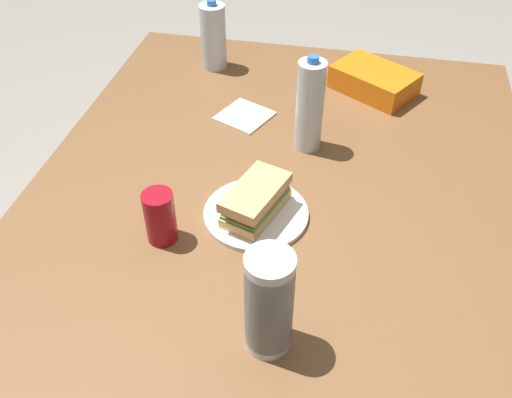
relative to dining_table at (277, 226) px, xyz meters
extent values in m
plane|color=gray|center=(0.00, 0.00, -0.69)|extent=(8.00, 8.00, 0.00)
cube|color=brown|center=(0.00, 0.00, 0.06)|extent=(1.57, 1.19, 0.04)
cylinder|color=brown|center=(-0.71, -0.52, -0.32)|extent=(0.07, 0.07, 0.73)
cylinder|color=brown|center=(-0.71, 0.52, -0.32)|extent=(0.07, 0.07, 0.73)
cylinder|color=white|center=(0.06, -0.04, 0.09)|extent=(0.24, 0.24, 0.01)
cube|color=#DBB26B|center=(0.06, -0.04, 0.11)|extent=(0.19, 0.14, 0.02)
cube|color=#599E3F|center=(0.06, -0.04, 0.12)|extent=(0.18, 0.13, 0.01)
cube|color=#C6727A|center=(0.06, -0.04, 0.14)|extent=(0.17, 0.13, 0.02)
cube|color=yellow|center=(0.06, -0.04, 0.15)|extent=(0.17, 0.12, 0.01)
cube|color=#DBB26B|center=(0.07, -0.04, 0.16)|extent=(0.19, 0.14, 0.02)
cylinder|color=maroon|center=(0.17, -0.22, 0.14)|extent=(0.07, 0.07, 0.12)
cube|color=orange|center=(-0.54, 0.19, 0.12)|extent=(0.25, 0.27, 0.07)
cylinder|color=silver|center=(-0.23, 0.04, 0.20)|extent=(0.07, 0.07, 0.24)
cylinder|color=blue|center=(-0.23, 0.04, 0.33)|extent=(0.03, 0.03, 0.02)
cylinder|color=silver|center=(0.38, 0.05, 0.13)|extent=(0.08, 0.08, 0.09)
cylinder|color=silver|center=(0.38, 0.05, 0.15)|extent=(0.08, 0.08, 0.09)
cylinder|color=silver|center=(0.38, 0.05, 0.17)|extent=(0.08, 0.08, 0.09)
cylinder|color=silver|center=(0.38, 0.05, 0.18)|extent=(0.08, 0.08, 0.09)
cylinder|color=silver|center=(0.38, 0.05, 0.20)|extent=(0.08, 0.08, 0.09)
cylinder|color=silver|center=(0.38, 0.05, 0.22)|extent=(0.08, 0.08, 0.09)
cylinder|color=silver|center=(0.38, 0.05, 0.24)|extent=(0.08, 0.08, 0.09)
cylinder|color=silver|center=(0.38, 0.05, 0.26)|extent=(0.08, 0.08, 0.09)
cylinder|color=silver|center=(-0.59, -0.31, 0.18)|extent=(0.08, 0.08, 0.20)
cylinder|color=blue|center=(-0.59, -0.31, 0.29)|extent=(0.03, 0.03, 0.02)
cube|color=white|center=(-0.33, -0.15, 0.09)|extent=(0.17, 0.17, 0.01)
camera|label=1|loc=(0.96, 0.15, 0.95)|focal=39.25mm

